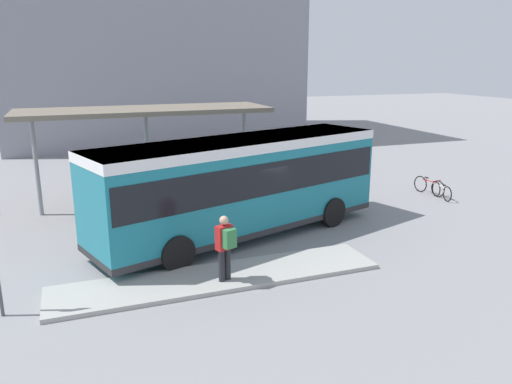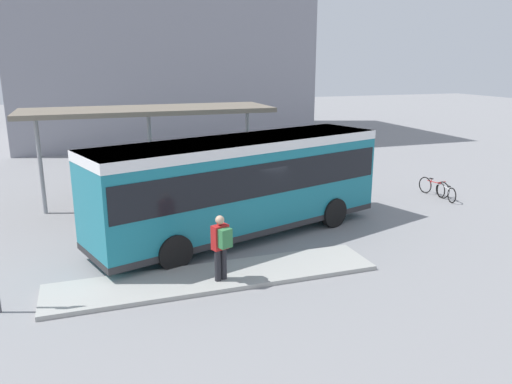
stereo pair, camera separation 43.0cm
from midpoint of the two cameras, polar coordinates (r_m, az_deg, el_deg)
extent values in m
plane|color=gray|center=(16.88, -2.35, -5.02)|extent=(120.00, 120.00, 0.00)
cube|color=#9E9E99|center=(13.68, -5.13, -9.71)|extent=(8.87, 1.80, 0.12)
cube|color=#197284|center=(16.36, -2.42, 0.99)|extent=(10.42, 5.47, 2.94)
cube|color=white|center=(16.10, -2.47, 5.55)|extent=(10.45, 5.50, 0.30)
cube|color=black|center=(16.28, -2.43, 2.19)|extent=(10.24, 5.44, 1.03)
cube|color=black|center=(19.63, 9.60, 4.17)|extent=(0.77, 2.18, 1.13)
cube|color=#28282B|center=(16.74, -2.37, -3.57)|extent=(10.43, 5.48, 0.20)
cylinder|color=black|center=(19.49, 3.05, -0.70)|extent=(1.08, 0.59, 1.05)
cylinder|color=black|center=(17.87, 8.07, -2.27)|extent=(1.08, 0.59, 1.05)
cylinder|color=black|center=(16.19, -13.94, -4.38)|extent=(1.08, 0.59, 1.05)
cylinder|color=black|center=(14.19, -9.88, -6.91)|extent=(1.08, 0.59, 1.05)
cylinder|color=#232328|center=(13.15, -4.89, -8.39)|extent=(0.16, 0.16, 0.86)
cylinder|color=#232328|center=(13.26, -4.21, -8.18)|extent=(0.16, 0.16, 0.86)
cube|color=#B21E1E|center=(12.93, -4.62, -5.20)|extent=(0.49, 0.37, 0.65)
cube|color=#337542|center=(12.75, -4.02, -5.32)|extent=(0.38, 0.31, 0.49)
sphere|color=tan|center=(12.78, -4.66, -3.24)|extent=(0.23, 0.23, 0.23)
torus|color=black|center=(22.98, 19.40, 0.34)|extent=(0.16, 0.65, 0.65)
torus|color=black|center=(22.26, 20.50, -0.21)|extent=(0.16, 0.65, 0.65)
cylinder|color=silver|center=(22.57, 19.99, 0.58)|extent=(0.15, 0.68, 0.04)
cylinder|color=silver|center=(22.45, 20.18, 0.35)|extent=(0.04, 0.04, 0.32)
cube|color=black|center=(22.42, 20.21, 0.74)|extent=(0.10, 0.19, 0.04)
cylinder|color=silver|center=(22.84, 19.57, 0.97)|extent=(0.48, 0.11, 0.03)
torus|color=black|center=(22.85, 19.57, 0.35)|extent=(0.15, 0.73, 0.73)
torus|color=black|center=(23.50, 17.78, 0.88)|extent=(0.15, 0.73, 0.73)
cylinder|color=red|center=(23.11, 18.71, 1.20)|extent=(0.15, 0.77, 0.04)
cylinder|color=red|center=(23.24, 18.38, 1.15)|extent=(0.04, 0.04, 0.36)
cube|color=black|center=(23.20, 18.41, 1.58)|extent=(0.09, 0.19, 0.04)
cylinder|color=red|center=(22.84, 19.46, 1.20)|extent=(0.48, 0.10, 0.03)
cube|color=#706656|center=(20.29, -13.19, 9.06)|extent=(9.68, 3.17, 0.18)
cylinder|color=gray|center=(20.44, -24.35, 2.61)|extent=(0.16, 0.16, 3.74)
cylinder|color=gray|center=(21.48, -1.93, 4.45)|extent=(0.16, 0.16, 3.74)
cylinder|color=gray|center=(20.56, -12.87, 3.62)|extent=(0.16, 0.16, 3.74)
cube|color=gray|center=(40.36, -12.77, 19.13)|extent=(20.21, 13.80, 18.05)
camera|label=1|loc=(0.22, -90.74, -0.20)|focal=35.00mm
camera|label=2|loc=(0.22, 89.26, 0.20)|focal=35.00mm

